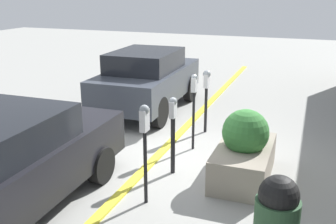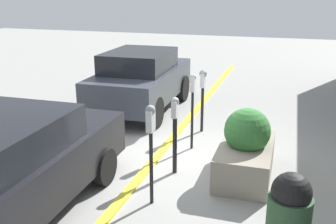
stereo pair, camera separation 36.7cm
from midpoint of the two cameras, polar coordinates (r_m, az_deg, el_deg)
The scene contains 10 objects.
ground_plane at distance 7.63m, azimuth -2.28°, elevation -6.53°, with size 40.00×40.00×0.00m, color #999993.
curb_strip at distance 7.65m, azimuth -2.85°, elevation -6.32°, with size 19.00×0.16×0.04m.
parking_meter_nearest at distance 5.64m, azimuth -4.38°, elevation -3.00°, with size 0.17×0.15×1.55m.
parking_meter_second at distance 6.68m, azimuth -0.56°, elevation -1.97°, with size 0.16×0.14×1.38m.
parking_meter_middle at distance 7.67m, azimuth 2.22°, elevation 2.25°, with size 0.14×0.12×1.54m.
parking_meter_fourth at distance 8.65m, azimuth 3.86°, elevation 3.62°, with size 0.20×0.17×1.42m.
planter_box at distance 6.80m, azimuth 9.73°, elevation -5.50°, with size 1.68×0.88×1.22m.
parked_car_front at distance 5.91m, azimuth -24.51°, elevation -7.47°, with size 4.23×1.85×1.49m.
parked_car_middle at distance 10.27m, azimuth -4.93°, elevation 4.77°, with size 3.87×1.79×1.60m.
trash_bin at distance 4.82m, azimuth 14.96°, elevation -14.82°, with size 0.51×0.51×1.16m.
Camera 2 is at (-6.60, -2.21, 3.12)m, focal length 42.00 mm.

